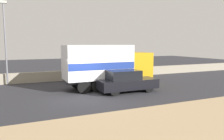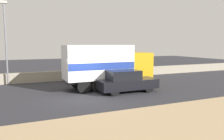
# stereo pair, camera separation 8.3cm
# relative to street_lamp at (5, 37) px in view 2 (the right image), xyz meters

# --- Properties ---
(ground_plane) EXTENTS (80.00, 80.00, 0.00)m
(ground_plane) POSITION_rel_street_lamp_xyz_m (4.99, -6.57, -4.10)
(ground_plane) COLOR #2D2D33
(dirt_shoulder_foreground) EXTENTS (60.00, 6.47, 0.04)m
(dirt_shoulder_foreground) POSITION_rel_street_lamp_xyz_m (4.99, -13.79, -4.08)
(dirt_shoulder_foreground) COLOR tan
(dirt_shoulder_foreground) RESTS_ON ground_plane
(stone_wall_backdrop) EXTENTS (60.00, 0.35, 0.95)m
(stone_wall_backdrop) POSITION_rel_street_lamp_xyz_m (4.99, 0.54, -3.63)
(stone_wall_backdrop) COLOR #A39984
(stone_wall_backdrop) RESTS_ON ground_plane
(street_lamp) EXTENTS (0.56, 0.28, 7.10)m
(street_lamp) POSITION_rel_street_lamp_xyz_m (0.00, 0.00, 0.00)
(street_lamp) COLOR slate
(street_lamp) RESTS_ON ground_plane
(box_truck) EXTENTS (6.99, 2.44, 3.46)m
(box_truck) POSITION_rel_street_lamp_xyz_m (7.27, -4.67, -2.18)
(box_truck) COLOR gold
(box_truck) RESTS_ON ground_plane
(car_hatchback) EXTENTS (4.43, 1.88, 1.64)m
(car_hatchback) POSITION_rel_street_lamp_xyz_m (8.11, -6.51, -3.29)
(car_hatchback) COLOR black
(car_hatchback) RESTS_ON ground_plane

